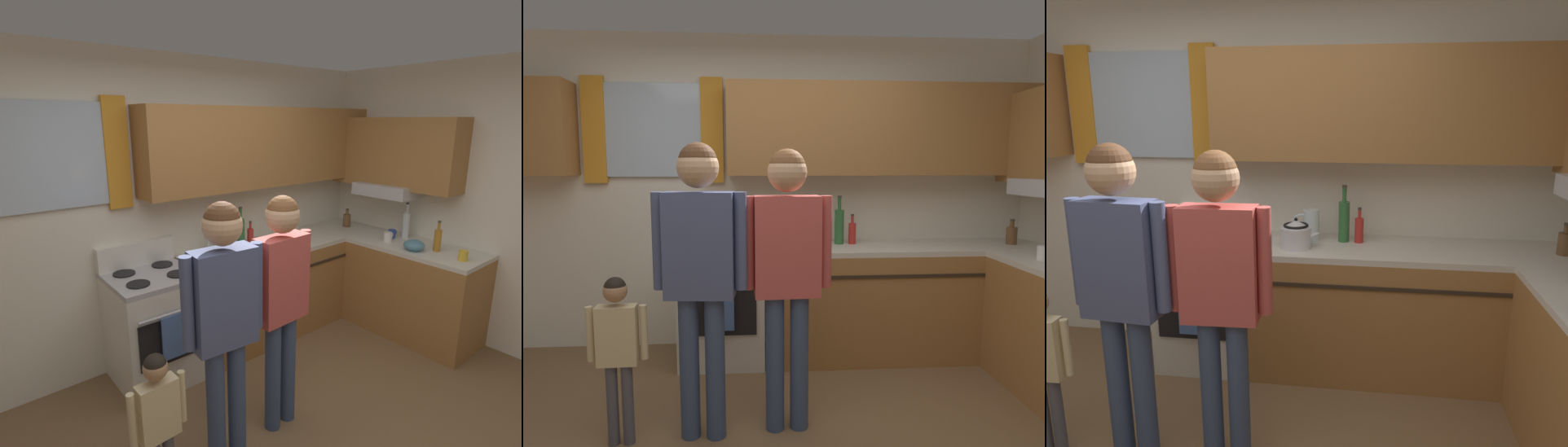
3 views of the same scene
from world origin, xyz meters
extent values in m
cube|color=silver|center=(0.00, 1.90, 1.30)|extent=(4.60, 0.10, 2.60)
cube|color=silver|center=(-0.86, 1.83, 1.82)|extent=(0.76, 0.03, 0.75)
cube|color=orange|center=(-1.33, 1.82, 1.82)|extent=(0.18, 0.04, 0.85)
cube|color=orange|center=(-0.38, 1.82, 1.82)|extent=(0.18, 0.04, 0.85)
cube|color=#9E6B38|center=(1.02, 1.69, 1.82)|extent=(2.55, 0.32, 0.73)
cube|color=#9E6B38|center=(1.17, 1.54, 0.43)|extent=(2.26, 0.62, 0.86)
cube|color=beige|center=(1.17, 1.54, 0.88)|extent=(2.26, 0.62, 0.04)
cube|color=#2D2319|center=(1.17, 1.23, 0.72)|extent=(2.14, 0.01, 0.02)
cube|color=silver|center=(-0.30, 1.54, 0.43)|extent=(0.64, 0.62, 0.86)
cube|color=black|center=(-0.30, 1.23, 0.48)|extent=(0.52, 0.01, 0.36)
cylinder|color=#ADADB2|center=(-0.30, 1.20, 0.70)|extent=(0.52, 0.02, 0.02)
cube|color=#ADADB2|center=(-0.30, 1.54, 0.88)|extent=(0.64, 0.62, 0.04)
cube|color=silver|center=(-0.30, 1.81, 1.00)|extent=(0.64, 0.08, 0.20)
cylinder|color=black|center=(-0.46, 1.40, 0.91)|extent=(0.17, 0.17, 0.01)
cylinder|color=black|center=(-0.14, 1.40, 0.91)|extent=(0.17, 0.17, 0.01)
cylinder|color=black|center=(-0.46, 1.68, 0.91)|extent=(0.17, 0.17, 0.01)
cylinder|color=black|center=(-0.14, 1.68, 0.91)|extent=(0.17, 0.17, 0.01)
cube|color=#4C72B7|center=(-0.30, 1.19, 0.52)|extent=(0.20, 0.02, 0.34)
cylinder|color=red|center=(0.75, 1.63, 0.99)|extent=(0.06, 0.06, 0.17)
cylinder|color=red|center=(0.75, 1.63, 1.10)|extent=(0.02, 0.02, 0.06)
cylinder|color=#3F382D|center=(0.75, 1.63, 1.14)|extent=(0.03, 0.03, 0.02)
cylinder|color=#2D6633|center=(0.65, 1.64, 1.04)|extent=(0.08, 0.08, 0.28)
cylinder|color=#2D6633|center=(0.65, 1.64, 1.23)|extent=(0.03, 0.03, 0.10)
cylinder|color=#3F382D|center=(0.65, 1.64, 1.29)|extent=(0.03, 0.03, 0.02)
cylinder|color=brown|center=(2.05, 1.52, 0.97)|extent=(0.08, 0.08, 0.14)
cylinder|color=brown|center=(2.05, 1.52, 1.06)|extent=(0.03, 0.03, 0.05)
cylinder|color=#3F382D|center=(2.05, 1.52, 1.10)|extent=(0.04, 0.04, 0.02)
cylinder|color=white|center=(1.90, 0.89, 0.95)|extent=(0.08, 0.08, 0.09)
cylinder|color=silver|center=(0.34, 1.43, 0.97)|extent=(0.20, 0.20, 0.14)
cone|color=silver|center=(0.34, 1.43, 1.06)|extent=(0.18, 0.18, 0.05)
sphere|color=black|center=(0.34, 1.43, 1.09)|extent=(0.02, 0.02, 0.02)
cone|color=silver|center=(0.47, 1.43, 1.00)|extent=(0.09, 0.04, 0.07)
torus|color=black|center=(0.34, 1.43, 1.05)|extent=(0.17, 0.17, 0.02)
cylinder|color=silver|center=(0.42, 1.63, 1.01)|extent=(0.11, 0.11, 0.22)
torus|color=silver|center=(0.35, 1.63, 1.02)|extent=(0.14, 0.02, 0.14)
cylinder|color=#38476B|center=(-0.28, 0.45, 0.41)|extent=(0.11, 0.11, 0.81)
cylinder|color=#38476B|center=(-0.42, 0.46, 0.41)|extent=(0.11, 0.11, 0.81)
cube|color=#47517A|center=(-0.35, 0.45, 1.10)|extent=(0.38, 0.19, 0.58)
cylinder|color=#47517A|center=(-0.13, 0.43, 1.13)|extent=(0.07, 0.07, 0.53)
cylinder|color=#47517A|center=(-0.57, 0.47, 1.13)|extent=(0.07, 0.07, 0.53)
sphere|color=tan|center=(-0.35, 0.45, 1.52)|extent=(0.22, 0.22, 0.22)
sphere|color=#4C2D19|center=(-0.35, 0.45, 1.55)|extent=(0.21, 0.21, 0.21)
cylinder|color=#38476B|center=(0.20, 0.50, 0.40)|extent=(0.11, 0.11, 0.80)
cylinder|color=#38476B|center=(0.06, 0.50, 0.40)|extent=(0.11, 0.11, 0.80)
cube|color=#BF4C47|center=(0.13, 0.50, 1.08)|extent=(0.37, 0.17, 0.57)
cylinder|color=#BF4C47|center=(0.35, 0.51, 1.10)|extent=(0.07, 0.07, 0.52)
cylinder|color=#BF4C47|center=(-0.09, 0.49, 1.10)|extent=(0.07, 0.07, 0.52)
sphere|color=tan|center=(0.13, 0.50, 1.50)|extent=(0.22, 0.22, 0.22)
sphere|color=brown|center=(0.13, 0.50, 1.52)|extent=(0.20, 0.20, 0.20)
cylinder|color=#4C4C56|center=(-0.75, 0.41, 0.23)|extent=(0.06, 0.06, 0.46)
cylinder|color=#4C4C56|center=(-0.84, 0.41, 0.23)|extent=(0.06, 0.06, 0.46)
cube|color=#D1BC8C|center=(-0.80, 0.41, 0.62)|extent=(0.21, 0.10, 0.33)
cylinder|color=#D1BC8C|center=(-0.66, 0.42, 0.64)|extent=(0.04, 0.04, 0.30)
cylinder|color=#D1BC8C|center=(-0.94, 0.41, 0.64)|extent=(0.04, 0.04, 0.30)
sphere|color=#A87A56|center=(-0.80, 0.41, 0.87)|extent=(0.13, 0.13, 0.13)
sphere|color=black|center=(-0.80, 0.41, 0.89)|extent=(0.12, 0.12, 0.12)
camera|label=1|loc=(-1.52, -1.30, 2.07)|focal=27.98mm
camera|label=2|loc=(-0.07, -2.00, 1.52)|focal=31.36mm
camera|label=3|loc=(0.84, -1.58, 1.81)|focal=33.07mm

